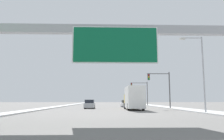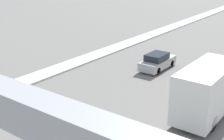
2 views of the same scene
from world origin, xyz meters
The scene contains 3 objects.
median_strip_left centered at (-10.75, 60.00, 0.07)m, with size 2.00×120.00×0.15m.
car_near_left centered at (-3.50, 39.58, 0.71)m, with size 1.74×4.31×1.52m.
truck_box_primary centered at (3.50, 33.88, 1.73)m, with size 2.35×8.19×3.43m.
Camera 2 is at (9.46, 14.93, 9.65)m, focal length 50.00 mm.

